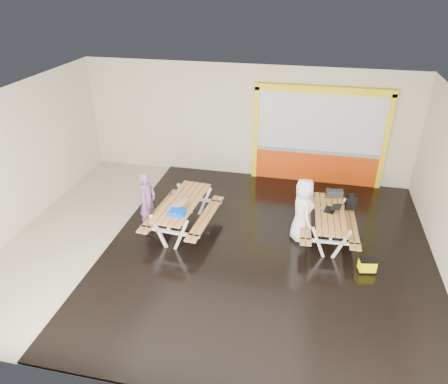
% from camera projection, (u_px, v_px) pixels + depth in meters
% --- Properties ---
extents(room, '(10.02, 8.02, 3.52)m').
position_uv_depth(room, '(215.00, 181.00, 9.09)').
color(room, '#BFB5A2').
rests_on(room, ground).
extents(deck, '(7.50, 7.98, 0.05)m').
position_uv_depth(deck, '(268.00, 252.00, 9.68)').
color(deck, black).
rests_on(deck, room).
extents(kiosk, '(3.88, 0.16, 3.00)m').
position_uv_depth(kiosk, '(318.00, 139.00, 12.21)').
color(kiosk, '#CF3E0B').
rests_on(kiosk, room).
extents(picnic_table_left, '(1.64, 2.27, 0.87)m').
position_uv_depth(picnic_table_left, '(183.00, 209.00, 10.18)').
color(picnic_table_left, '#B57D41').
rests_on(picnic_table_left, deck).
extents(picnic_table_right, '(1.41, 2.01, 0.78)m').
position_uv_depth(picnic_table_right, '(329.00, 219.00, 9.86)').
color(picnic_table_right, '#B57D41').
rests_on(picnic_table_right, deck).
extents(person_left, '(0.41, 0.59, 1.53)m').
position_uv_depth(person_left, '(148.00, 201.00, 10.04)').
color(person_left, '#7C4D7B').
rests_on(person_left, deck).
extents(person_right, '(0.74, 0.91, 1.62)m').
position_uv_depth(person_right, '(303.00, 210.00, 9.80)').
color(person_right, white).
rests_on(person_right, deck).
extents(laptop_left, '(0.42, 0.38, 0.17)m').
position_uv_depth(laptop_left, '(177.00, 205.00, 9.81)').
color(laptop_left, silver).
rests_on(laptop_left, picnic_table_left).
extents(laptop_right, '(0.44, 0.41, 0.16)m').
position_uv_depth(laptop_right, '(332.00, 209.00, 9.83)').
color(laptop_right, black).
rests_on(laptop_right, picnic_table_right).
extents(blue_pouch, '(0.38, 0.28, 0.11)m').
position_uv_depth(blue_pouch, '(177.00, 212.00, 9.53)').
color(blue_pouch, '#003EEC').
rests_on(blue_pouch, picnic_table_left).
extents(toolbox, '(0.43, 0.26, 0.24)m').
position_uv_depth(toolbox, '(334.00, 193.00, 10.44)').
color(toolbox, black).
rests_on(toolbox, picnic_table_right).
extents(backpack, '(0.26, 0.19, 0.41)m').
position_uv_depth(backpack, '(351.00, 202.00, 10.36)').
color(backpack, black).
rests_on(backpack, picnic_table_right).
extents(dark_case, '(0.40, 0.31, 0.14)m').
position_uv_depth(dark_case, '(315.00, 238.00, 10.01)').
color(dark_case, black).
rests_on(dark_case, deck).
extents(fluke_bag, '(0.41, 0.31, 0.32)m').
position_uv_depth(fluke_bag, '(367.00, 265.00, 8.95)').
color(fluke_bag, black).
rests_on(fluke_bag, deck).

